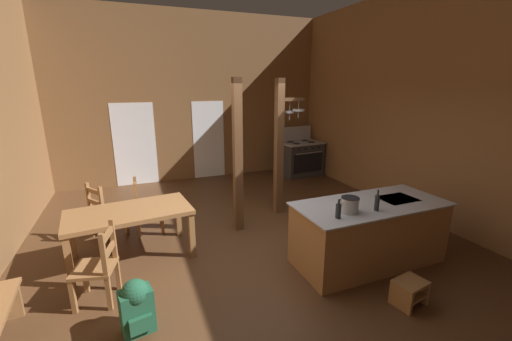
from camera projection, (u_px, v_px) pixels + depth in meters
ground_plane at (255, 254)px, 4.93m from camera, size 7.62×9.42×0.10m
wall_back at (194, 98)px, 8.28m from camera, size 7.62×0.14×4.25m
wall_right at (440, 106)px, 5.59m from camera, size 0.14×9.42×4.25m
glazed_door_back_left at (135, 145)px, 7.96m from camera, size 1.00×0.01×2.05m
glazed_panel_back_right at (209, 140)px, 8.63m from camera, size 0.84×0.01×2.05m
kitchen_island at (368, 233)px, 4.55m from camera, size 2.17×0.99×0.90m
stove_range at (300, 158)px, 8.97m from camera, size 1.21×0.91×1.32m
support_post_with_pot_rack at (280, 144)px, 6.10m from camera, size 0.61×0.25×2.60m
support_post_center at (238, 157)px, 5.36m from camera, size 0.14×0.14×2.60m
step_stool at (410, 290)px, 3.70m from camera, size 0.40×0.34×0.30m
dining_table at (129, 216)px, 4.60m from camera, size 1.79×1.08×0.74m
ladderback_chair_near_window at (99, 266)px, 3.70m from camera, size 0.53×0.53×0.95m
ladderback_chair_by_post at (105, 211)px, 5.29m from camera, size 0.61×0.61×0.95m
ladderback_chair_at_table_end at (146, 207)px, 5.47m from camera, size 0.45×0.45×0.95m
backpack at (136, 305)px, 3.26m from camera, size 0.36×0.35×0.60m
stockpot_on_counter at (350, 205)px, 4.09m from camera, size 0.30×0.23×0.20m
mixing_bowl_on_counter at (344, 202)px, 4.38m from camera, size 0.17×0.17×0.06m
bottle_tall_on_counter at (338, 211)px, 3.91m from camera, size 0.07×0.07×0.24m
bottle_short_on_counter at (377, 202)px, 4.14m from camera, size 0.06×0.06×0.28m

